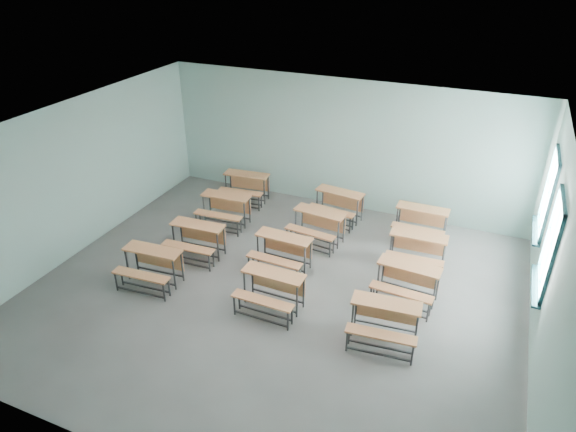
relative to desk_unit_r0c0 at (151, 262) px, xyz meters
name	(u,v)px	position (x,y,z in m)	size (l,w,h in m)	color
room	(279,219)	(2.40, 0.71, 1.12)	(9.04, 8.04, 3.24)	slate
desk_unit_r0c0	(151,262)	(0.00, 0.00, 0.00)	(1.19, 0.84, 0.71)	#C87948
desk_unit_r0c1	(271,286)	(2.46, 0.20, 0.00)	(1.16, 0.79, 0.71)	#C87948
desk_unit_r0c2	(385,317)	(4.54, 0.16, 0.00)	(1.21, 0.87, 0.71)	#C87948
desk_unit_r1c0	(196,236)	(0.27, 1.19, 0.00)	(1.18, 0.82, 0.71)	#C87948
desk_unit_r1c1	(282,248)	(2.12, 1.45, 0.00)	(1.17, 0.81, 0.71)	#C87948
desk_unit_r1c2	(407,279)	(4.65, 1.40, 0.00)	(1.19, 0.84, 0.71)	#C87948
desk_unit_r2c0	(225,206)	(0.14, 2.63, 0.00)	(1.19, 0.84, 0.71)	#C87948
desk_unit_r2c1	(318,223)	(2.42, 2.73, 0.00)	(1.22, 0.89, 0.71)	#C87948
desk_unit_r2c2	(417,247)	(4.62, 2.57, 0.00)	(1.17, 0.81, 0.71)	#C87948
desk_unit_r3c0	(245,184)	(0.02, 3.92, 0.00)	(1.21, 0.87, 0.71)	#C87948
desk_unit_r3c1	(338,202)	(2.51, 3.87, 0.00)	(1.23, 0.90, 0.71)	#C87948
desk_unit_r3c2	(421,219)	(4.48, 3.79, 0.00)	(1.14, 0.77, 0.71)	#C87948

